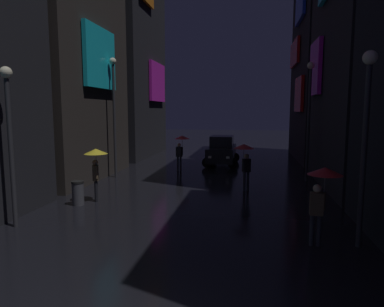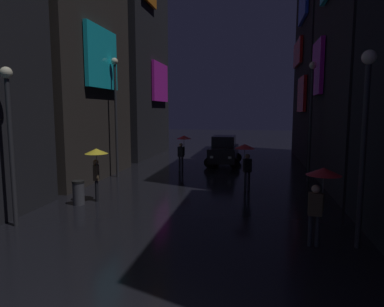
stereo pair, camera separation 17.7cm
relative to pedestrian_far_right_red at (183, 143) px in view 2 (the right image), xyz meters
name	(u,v)px [view 2 (the right image)]	position (x,y,z in m)	size (l,w,h in m)	color
building_left_far	(129,1)	(-5.60, 6.51, 10.29)	(4.25, 8.53, 23.94)	black
building_right_far	(332,34)	(9.37, 6.71, 7.26)	(4.25, 8.94, 17.86)	black
pedestrian_far_right_red	(183,143)	(0.00, 0.00, 0.00)	(0.90, 0.90, 2.12)	#2D2D38
pedestrian_foreground_left_red	(321,185)	(5.88, -10.55, 0.00)	(0.90, 0.90, 2.12)	#2D2D38
pedestrian_near_crossing_red	(246,154)	(3.79, -4.55, 0.00)	(0.90, 0.90, 2.12)	#2D2D38
pedestrian_midstreet_left_yellow	(96,160)	(-1.89, -7.41, 0.00)	(0.90, 0.90, 2.12)	black
car_distant	(224,151)	(2.18, 2.81, -0.74)	(2.27, 4.16, 1.92)	black
streetlamp_left_far	(116,105)	(-3.11, -2.47, 2.21)	(0.36, 0.36, 6.31)	#2D2D33
streetlamp_right_far	(311,108)	(6.89, -1.82, 2.02)	(0.36, 0.36, 5.96)	#2D2D33
streetlamp_right_near	(365,126)	(6.89, -10.45, 1.53)	(0.36, 0.36, 5.06)	#2D2D33
streetlamp_left_near	(10,127)	(-3.11, -10.55, 1.43)	(0.36, 0.36, 4.87)	#2D2D33
trash_bin	(79,193)	(-2.41, -7.93, -1.20)	(0.46, 0.46, 0.93)	#3F3F47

